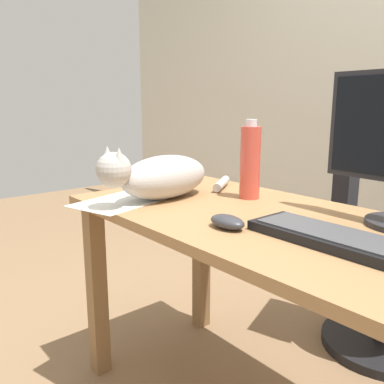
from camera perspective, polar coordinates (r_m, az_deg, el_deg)
name	(u,v)px	position (r m, az deg, el deg)	size (l,w,h in m)	color
desk	(275,256)	(1.22, 11.65, -8.84)	(1.37, 0.65, 0.70)	#9E7247
office_chair	(375,261)	(1.88, 24.35, -8.78)	(0.51, 0.48, 0.91)	black
keyboard	(339,239)	(1.02, 19.96, -6.26)	(0.44, 0.15, 0.03)	black
cat	(160,176)	(1.40, -4.49, 2.25)	(0.22, 0.61, 0.20)	#B2ADA8
computer_mouse	(227,222)	(1.08, 4.99, -4.19)	(0.11, 0.06, 0.04)	#333338
paper_sheet	(120,202)	(1.39, -10.14, -1.36)	(0.21, 0.30, 0.00)	white
spray_bottle	(250,162)	(1.41, 8.19, 4.22)	(0.07, 0.07, 0.27)	#D84C3D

